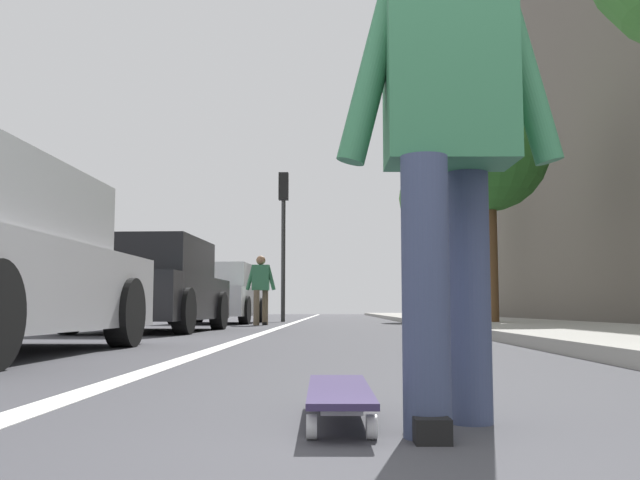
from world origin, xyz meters
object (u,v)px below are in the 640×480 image
(parked_car_far, at_px, (219,295))
(traffic_light, at_px, (283,218))
(parked_car_mid, at_px, (151,287))
(street_tree_mid, at_px, (488,153))
(skateboard, at_px, (339,393))
(street_tree_far, at_px, (432,200))
(pedestrian_distant, at_px, (261,285))
(skater_person, at_px, (448,128))

(parked_car_far, distance_m, traffic_light, 3.53)
(parked_car_mid, bearing_deg, traffic_light, -9.47)
(parked_car_far, height_order, street_tree_mid, street_tree_mid)
(street_tree_mid, bearing_deg, skateboard, 165.34)
(skateboard, xyz_separation_m, traffic_light, (18.06, 1.52, 2.89))
(traffic_light, bearing_deg, street_tree_far, -71.77)
(traffic_light, distance_m, street_tree_mid, 7.99)
(street_tree_far, distance_m, pedestrian_distant, 7.95)
(skateboard, relative_size, pedestrian_distant, 0.53)
(skater_person, bearing_deg, parked_car_mid, 19.84)
(parked_car_far, xyz_separation_m, street_tree_mid, (-4.29, -5.99, 2.70))
(street_tree_far, bearing_deg, traffic_light, 108.23)
(skateboard, height_order, parked_car_far, parked_car_far)
(pedestrian_distant, bearing_deg, skateboard, -172.93)
(street_tree_mid, height_order, street_tree_far, street_tree_far)
(traffic_light, distance_m, street_tree_far, 4.82)
(street_tree_mid, bearing_deg, parked_car_mid, 111.37)
(parked_car_far, relative_size, street_tree_far, 0.85)
(street_tree_far, bearing_deg, skater_person, 172.31)
(street_tree_mid, relative_size, pedestrian_distant, 2.94)
(skateboard, xyz_separation_m, parked_car_far, (15.78, 2.98, 0.63))
(parked_car_far, bearing_deg, skateboard, -169.31)
(pedestrian_distant, bearing_deg, parked_car_mid, 164.54)
(skater_person, distance_m, parked_car_mid, 9.88)
(parked_car_far, bearing_deg, skater_person, -168.21)
(parked_car_mid, bearing_deg, skateboard, -161.79)
(parked_car_mid, xyz_separation_m, pedestrian_distant, (4.67, -1.29, 0.18))
(street_tree_mid, distance_m, street_tree_far, 8.07)
(parked_car_mid, bearing_deg, pedestrian_distant, -15.46)
(street_tree_far, bearing_deg, pedestrian_distant, 140.56)
(skater_person, distance_m, pedestrian_distant, 14.11)
(skater_person, height_order, street_tree_mid, street_tree_mid)
(street_tree_far, bearing_deg, parked_car_mid, 149.99)
(skateboard, height_order, parked_car_mid, parked_car_mid)
(parked_car_far, height_order, traffic_light, traffic_light)
(parked_car_far, xyz_separation_m, traffic_light, (2.28, -1.46, 2.26))
(parked_car_far, height_order, pedestrian_distant, pedestrian_distant)
(parked_car_far, distance_m, street_tree_far, 7.69)
(parked_car_mid, distance_m, street_tree_far, 12.40)
(traffic_light, height_order, pedestrian_distant, traffic_light)
(skater_person, relative_size, traffic_light, 0.38)
(skateboard, bearing_deg, traffic_light, 4.80)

